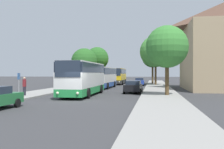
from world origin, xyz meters
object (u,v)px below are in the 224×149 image
object	(u,v)px
bus_middle	(104,77)
bus_front	(84,78)
parked_car_right_near	(133,87)
tree_right_mid	(156,51)
bus_rear	(118,76)
parked_car_right_far	(139,81)
tree_right_far	(167,47)
tree_left_near	(84,61)
tree_right_near	(153,57)
bus_stop_sign	(19,82)
pedestrian_waiting_far	(24,86)
tree_left_far	(97,59)

from	to	relation	value
bus_middle	bus_front	bearing A→B (deg)	-87.06
parked_car_right_near	tree_right_mid	world-z (taller)	tree_right_mid
bus_front	bus_rear	world-z (taller)	bus_front
bus_middle	parked_car_right_far	bearing A→B (deg)	62.00
parked_car_right_far	tree_right_far	bearing A→B (deg)	97.24
tree_left_near	parked_car_right_far	bearing A→B (deg)	-8.48
tree_right_near	bus_middle	bearing A→B (deg)	-115.55
bus_front	tree_right_mid	bearing A→B (deg)	71.00
bus_rear	bus_stop_sign	bearing A→B (deg)	-100.12
bus_front	parked_car_right_far	world-z (taller)	bus_front
parked_car_right_near	tree_right_near	distance (m)	26.19
pedestrian_waiting_far	tree_right_far	bearing A→B (deg)	134.20
tree_left_near	tree_left_far	size ratio (longest dim) A/B	0.91
parked_car_right_far	tree_right_near	bearing A→B (deg)	-112.87
tree_left_near	tree_left_far	bearing A→B (deg)	74.88
bus_middle	pedestrian_waiting_far	size ratio (longest dim) A/B	5.70
bus_rear	tree_left_near	size ratio (longest dim) A/B	1.56
bus_front	tree_left_far	xyz separation A→B (m)	(-5.04, 30.21, 3.76)
bus_stop_sign	pedestrian_waiting_far	size ratio (longest dim) A/B	1.23
bus_rear	tree_right_mid	xyz separation A→B (m)	(7.90, -4.76, 4.77)
tree_right_near	bus_stop_sign	bearing A→B (deg)	-110.35
parked_car_right_near	bus_stop_sign	world-z (taller)	bus_stop_sign
bus_stop_sign	tree_right_far	xyz separation A→B (m)	(14.04, 4.12, 3.50)
bus_stop_sign	tree_right_near	world-z (taller)	tree_right_near
tree_right_mid	tree_left_far	bearing A→B (deg)	153.78
tree_left_near	tree_right_mid	distance (m)	14.50
bus_front	tree_left_near	distance (m)	25.70
tree_right_far	parked_car_right_far	bearing A→B (deg)	99.93
bus_stop_sign	tree_left_far	size ratio (longest dim) A/B	0.28
bus_middle	parked_car_right_near	xyz separation A→B (m)	(5.45, -9.52, -0.98)
bus_rear	bus_front	bearing A→B (deg)	-90.94
bus_rear	tree_left_near	world-z (taller)	tree_left_near
parked_car_right_far	tree_right_far	distance (m)	23.61
bus_front	parked_car_right_far	size ratio (longest dim) A/B	2.43
parked_car_right_near	tree_right_far	world-z (taller)	tree_right_far
bus_front	pedestrian_waiting_far	xyz separation A→B (m)	(-5.43, -2.59, -0.78)
bus_middle	tree_left_near	bearing A→B (deg)	120.20
tree_right_far	pedestrian_waiting_far	bearing A→B (deg)	-169.15
bus_stop_sign	bus_middle	bearing A→B (deg)	74.69
bus_stop_sign	tree_left_near	xyz separation A→B (m)	(-1.27, 28.68, 3.23)
bus_front	bus_stop_sign	bearing A→B (deg)	-143.63
bus_rear	parked_car_right_far	world-z (taller)	bus_rear
bus_rear	bus_stop_sign	distance (m)	33.04
pedestrian_waiting_far	tree_left_near	xyz separation A→B (m)	(-1.10, 27.28, 3.71)
bus_rear	tree_left_far	distance (m)	6.48
parked_car_right_far	tree_right_mid	xyz separation A→B (m)	(3.07, 0.88, 5.78)
bus_front	tree_right_mid	world-z (taller)	tree_right_mid
pedestrian_waiting_far	bus_rear	bearing A→B (deg)	-156.41
tree_right_far	bus_front	bearing A→B (deg)	-179.16
bus_middle	tree_right_far	world-z (taller)	tree_right_far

